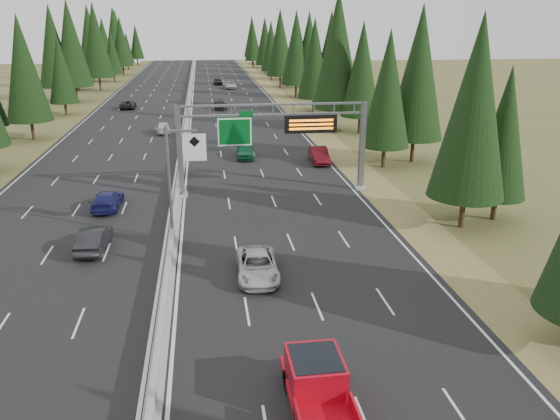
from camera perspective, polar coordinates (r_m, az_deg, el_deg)
The scene contains 19 objects.
road at distance 91.89m, azimuth -9.59°, elevation 9.88°, with size 32.00×260.00×0.08m, color black.
shoulder_right at distance 93.13m, azimuth 1.59°, elevation 10.25°, with size 3.60×260.00×0.06m, color olive.
shoulder_left at distance 94.07m, azimuth -20.62°, elevation 9.14°, with size 3.60×260.00×0.06m, color brown.
median_barrier at distance 91.83m, azimuth -9.60°, elevation 10.11°, with size 0.70×260.00×0.85m.
sign_gantry at distance 46.97m, azimuth 0.05°, elevation 7.90°, with size 16.75×0.98×7.80m.
hov_sign_pole at distance 37.04m, azimuth -10.64°, elevation 3.61°, with size 2.80×0.50×8.00m.
tree_row_right at distance 81.63m, azimuth 6.00°, elevation 15.23°, with size 10.94×237.11×18.53m.
tree_row_left at distance 93.43m, azimuth -24.02°, elevation 14.45°, with size 12.11×238.44×18.81m.
silver_minivan at distance 32.35m, azimuth -2.37°, elevation -5.81°, with size 2.37×5.14×1.43m, color silver.
red_pickup at distance 22.07m, azimuth 3.96°, elevation -17.75°, with size 2.23×6.24×2.03m.
car_ahead_green at distance 60.72m, azimuth -3.67°, elevation 6.22°, with size 1.89×4.70×1.60m, color #145736.
car_ahead_dkred at distance 58.60m, azimuth 4.09°, elevation 5.75°, with size 1.74×4.98×1.64m, color #570C13.
car_ahead_dkgrey at distance 95.73m, azimuth -6.30°, elevation 10.86°, with size 2.04×5.03×1.46m, color black.
car_ahead_white at distance 125.64m, azimuth -5.28°, elevation 12.88°, with size 2.59×5.61×1.56m, color #B5B5B5.
car_ahead_far at distance 133.99m, azimuth -6.53°, elevation 13.22°, with size 1.81×4.49×1.53m, color black.
car_onc_near at distance 38.03m, azimuth -18.88°, elevation -2.88°, with size 1.62×4.65×1.53m, color black.
car_onc_blue at distance 46.11m, azimuth -17.60°, elevation 1.02°, with size 2.01×4.94×1.43m, color navy.
car_onc_white at distance 76.02m, azimuth -12.14°, elevation 8.43°, with size 1.80×4.48×1.53m, color silver.
car_onc_far at distance 99.51m, azimuth -15.60°, elevation 10.62°, with size 2.51×5.44×1.51m, color black.
Camera 1 is at (2.45, -10.72, 14.45)m, focal length 35.00 mm.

